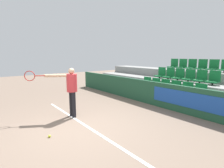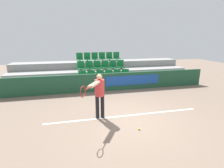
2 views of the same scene
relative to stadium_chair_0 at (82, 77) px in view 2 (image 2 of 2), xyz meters
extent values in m
plane|color=#7A6656|center=(1.27, -4.35, -0.65)|extent=(30.00, 30.00, 0.00)
cube|color=white|center=(1.27, -4.01, -0.64)|extent=(5.77, 0.08, 0.01)
cube|color=#1E4C33|center=(1.27, -0.76, -0.17)|extent=(11.41, 0.12, 0.96)
cube|color=#19479E|center=(2.69, -0.83, -0.12)|extent=(3.05, 0.02, 0.53)
cube|color=gray|center=(1.27, -0.13, -0.44)|extent=(11.01, 1.09, 0.42)
cube|color=gray|center=(1.27, 0.95, -0.23)|extent=(11.01, 1.09, 0.84)
cube|color=gray|center=(1.27, 2.04, -0.02)|extent=(11.01, 1.09, 1.26)
cylinder|color=#333333|center=(0.00, -0.08, -0.18)|extent=(0.07, 0.07, 0.10)
cube|color=#146B33|center=(0.00, -0.08, -0.10)|extent=(0.42, 0.40, 0.05)
cube|color=#146B33|center=(0.00, 0.10, 0.13)|extent=(0.42, 0.04, 0.41)
cylinder|color=#333333|center=(0.51, -0.08, -0.18)|extent=(0.07, 0.07, 0.10)
cube|color=#146B33|center=(0.51, -0.08, -0.10)|extent=(0.42, 0.40, 0.05)
cube|color=#146B33|center=(0.51, 0.10, 0.13)|extent=(0.42, 0.04, 0.41)
cylinder|color=#333333|center=(1.02, -0.08, -0.18)|extent=(0.07, 0.07, 0.10)
cube|color=#146B33|center=(1.02, -0.08, -0.10)|extent=(0.42, 0.40, 0.05)
cube|color=#146B33|center=(1.02, 0.10, 0.13)|extent=(0.42, 0.04, 0.41)
cylinder|color=#333333|center=(1.53, -0.08, -0.18)|extent=(0.07, 0.07, 0.10)
cube|color=#146B33|center=(1.53, -0.08, -0.10)|extent=(0.42, 0.40, 0.05)
cube|color=#146B33|center=(1.53, 0.10, 0.13)|extent=(0.42, 0.04, 0.41)
cylinder|color=#333333|center=(2.03, -0.08, -0.18)|extent=(0.07, 0.07, 0.10)
cube|color=#146B33|center=(2.03, -0.08, -0.10)|extent=(0.42, 0.40, 0.05)
cube|color=#146B33|center=(2.03, 0.10, 0.13)|extent=(0.42, 0.04, 0.41)
cylinder|color=#333333|center=(2.54, -0.08, -0.18)|extent=(0.07, 0.07, 0.10)
cube|color=#146B33|center=(2.54, -0.08, -0.10)|extent=(0.42, 0.40, 0.05)
cube|color=#146B33|center=(2.54, 0.10, 0.13)|extent=(0.42, 0.04, 0.41)
cylinder|color=#333333|center=(0.00, 1.01, 0.24)|extent=(0.07, 0.07, 0.10)
cube|color=#146B33|center=(0.00, 1.01, 0.32)|extent=(0.42, 0.40, 0.05)
cube|color=#146B33|center=(0.00, 1.19, 0.55)|extent=(0.42, 0.04, 0.41)
cylinder|color=#333333|center=(0.51, 1.01, 0.24)|extent=(0.07, 0.07, 0.10)
cube|color=#146B33|center=(0.51, 1.01, 0.32)|extent=(0.42, 0.40, 0.05)
cube|color=#146B33|center=(0.51, 1.19, 0.55)|extent=(0.42, 0.04, 0.41)
cylinder|color=#333333|center=(1.02, 1.01, 0.24)|extent=(0.07, 0.07, 0.10)
cube|color=#146B33|center=(1.02, 1.01, 0.32)|extent=(0.42, 0.40, 0.05)
cube|color=#146B33|center=(1.02, 1.19, 0.55)|extent=(0.42, 0.04, 0.41)
cylinder|color=#333333|center=(1.53, 1.01, 0.24)|extent=(0.07, 0.07, 0.10)
cube|color=#146B33|center=(1.53, 1.01, 0.32)|extent=(0.42, 0.40, 0.05)
cube|color=#146B33|center=(1.53, 1.19, 0.55)|extent=(0.42, 0.04, 0.41)
cylinder|color=#333333|center=(2.03, 1.01, 0.24)|extent=(0.07, 0.07, 0.10)
cube|color=#146B33|center=(2.03, 1.01, 0.32)|extent=(0.42, 0.40, 0.05)
cube|color=#146B33|center=(2.03, 1.19, 0.55)|extent=(0.42, 0.04, 0.41)
cylinder|color=#333333|center=(2.54, 1.01, 0.24)|extent=(0.07, 0.07, 0.10)
cube|color=#146B33|center=(2.54, 1.01, 0.32)|extent=(0.42, 0.40, 0.05)
cube|color=#146B33|center=(2.54, 1.19, 0.55)|extent=(0.42, 0.04, 0.41)
cylinder|color=#333333|center=(0.00, 2.10, 0.66)|extent=(0.07, 0.07, 0.10)
cube|color=#146B33|center=(0.00, 2.10, 0.74)|extent=(0.42, 0.40, 0.05)
cube|color=#146B33|center=(0.00, 2.28, 0.97)|extent=(0.42, 0.04, 0.41)
cylinder|color=#333333|center=(0.51, 2.10, 0.66)|extent=(0.07, 0.07, 0.10)
cube|color=#146B33|center=(0.51, 2.10, 0.74)|extent=(0.42, 0.40, 0.05)
cube|color=#146B33|center=(0.51, 2.28, 0.97)|extent=(0.42, 0.04, 0.41)
cylinder|color=#333333|center=(1.02, 2.10, 0.66)|extent=(0.07, 0.07, 0.10)
cube|color=#146B33|center=(1.02, 2.10, 0.74)|extent=(0.42, 0.40, 0.05)
cube|color=#146B33|center=(1.02, 2.28, 0.97)|extent=(0.42, 0.04, 0.41)
cylinder|color=#333333|center=(1.53, 2.10, 0.66)|extent=(0.07, 0.07, 0.10)
cube|color=#146B33|center=(1.53, 2.10, 0.74)|extent=(0.42, 0.40, 0.05)
cube|color=#146B33|center=(1.53, 2.28, 0.97)|extent=(0.42, 0.04, 0.41)
cylinder|color=#333333|center=(2.03, 2.10, 0.66)|extent=(0.07, 0.07, 0.10)
cube|color=#146B33|center=(2.03, 2.10, 0.74)|extent=(0.42, 0.40, 0.05)
cube|color=#146B33|center=(2.03, 2.28, 0.97)|extent=(0.42, 0.04, 0.41)
cylinder|color=#333333|center=(2.54, 2.10, 0.66)|extent=(0.07, 0.07, 0.10)
cube|color=#146B33|center=(2.54, 2.10, 0.74)|extent=(0.42, 0.40, 0.05)
cube|color=#146B33|center=(2.54, 2.28, 0.97)|extent=(0.42, 0.04, 0.41)
cylinder|color=black|center=(0.24, -3.96, -0.23)|extent=(0.13, 0.13, 0.84)
cylinder|color=black|center=(0.43, -3.96, -0.23)|extent=(0.13, 0.13, 0.84)
cylinder|color=red|center=(0.33, -3.96, 0.48)|extent=(0.33, 0.33, 0.57)
sphere|color=tan|center=(0.33, -3.96, 0.86)|extent=(0.19, 0.19, 0.19)
cylinder|color=tan|center=(0.04, -4.38, 0.72)|extent=(0.41, 0.61, 0.09)
cylinder|color=tan|center=(0.13, -4.38, 0.72)|extent=(0.41, 0.61, 0.09)
cylinder|color=#AD231E|center=(-0.15, -4.80, 0.72)|extent=(0.17, 0.27, 0.03)
torus|color=#AD231E|center=(-0.30, -5.06, 0.72)|extent=(0.18, 0.29, 0.32)
sphere|color=#CCDB33|center=(1.38, -5.08, -0.61)|extent=(0.07, 0.07, 0.07)
camera|label=1|loc=(5.51, -6.32, 1.35)|focal=28.00mm
camera|label=2|loc=(-0.57, -9.66, 2.15)|focal=28.00mm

